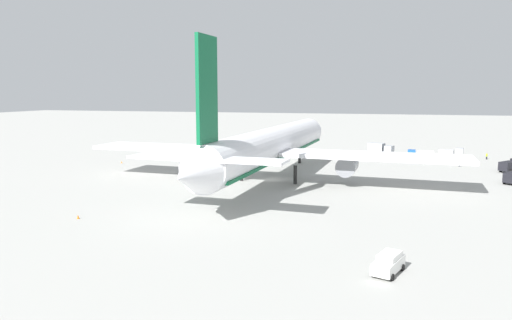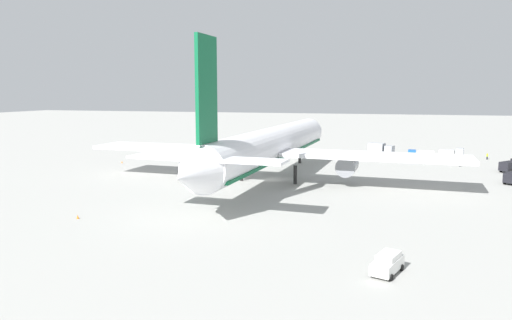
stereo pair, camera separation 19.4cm
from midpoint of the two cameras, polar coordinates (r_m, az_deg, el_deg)
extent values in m
plane|color=#9E9E99|center=(95.06, 2.06, -2.32)|extent=(600.00, 600.00, 0.00)
cylinder|color=white|center=(94.05, 2.08, 1.86)|extent=(66.32, 10.02, 6.84)
cone|color=white|center=(128.60, 6.63, 3.49)|extent=(5.79, 6.96, 6.71)
cone|color=white|center=(60.32, -7.83, -1.73)|extent=(7.15, 6.82, 6.50)
cube|color=#0C5933|center=(64.34, -5.84, 8.36)|extent=(6.02, 0.79, 14.26)
cube|color=white|center=(67.21, -10.59, 0.39)|extent=(4.88, 10.20, 0.36)
cube|color=white|center=(62.26, -0.85, -0.07)|extent=(4.88, 10.20, 0.36)
cube|color=white|center=(98.69, -9.63, 1.44)|extent=(10.58, 33.36, 0.70)
cylinder|color=slate|center=(97.61, -6.76, 0.24)|extent=(5.16, 3.55, 3.31)
cube|color=white|center=(87.32, 14.07, 0.46)|extent=(10.58, 33.36, 0.70)
cylinder|color=slate|center=(89.12, 10.90, -0.69)|extent=(5.69, 3.85, 3.59)
cylinder|color=black|center=(116.87, 5.30, 0.49)|extent=(0.70, 0.70, 3.54)
cylinder|color=black|center=(93.35, -1.71, -1.41)|extent=(0.70, 0.70, 3.54)
cylinder|color=black|center=(90.21, 4.77, -1.77)|extent=(0.70, 0.70, 3.54)
cube|color=#0C5933|center=(94.27, 2.08, 0.72)|extent=(63.66, 9.55, 0.50)
cube|color=#999EA5|center=(136.57, 23.22, 0.86)|extent=(2.61, 2.22, 2.16)
cube|color=#B2B2B7|center=(136.85, 21.86, 0.82)|extent=(2.99, 4.11, 1.57)
cube|color=black|center=(136.47, 23.50, 1.07)|extent=(1.91, 0.46, 0.95)
cylinder|color=black|center=(137.85, 23.16, 0.47)|extent=(0.47, 0.94, 0.90)
cylinder|color=black|center=(135.57, 23.09, 0.36)|extent=(0.47, 0.94, 0.90)
cylinder|color=black|center=(138.15, 21.57, 0.57)|extent=(0.47, 0.94, 0.90)
cylinder|color=black|center=(135.88, 21.47, 0.46)|extent=(0.47, 0.94, 0.90)
cube|color=#194CA5|center=(129.27, 18.18, 0.71)|extent=(2.27, 2.02, 2.05)
cube|color=silver|center=(129.27, 19.69, 0.62)|extent=(2.39, 4.04, 1.94)
cube|color=black|center=(129.23, 17.90, 0.95)|extent=(1.81, 0.19, 0.90)
cylinder|color=black|center=(128.33, 18.24, 0.20)|extent=(0.35, 0.92, 0.90)
cylinder|color=black|center=(130.47, 18.26, 0.32)|extent=(0.35, 0.92, 0.90)
cylinder|color=black|center=(128.33, 20.04, 0.11)|extent=(0.35, 0.92, 0.90)
cylinder|color=black|center=(130.47, 20.03, 0.24)|extent=(0.35, 0.92, 0.90)
cube|color=black|center=(116.65, 27.98, -0.64)|extent=(4.60, 4.33, 1.87)
cylinder|color=black|center=(120.33, 28.29, -0.87)|extent=(0.88, 0.81, 0.90)
cylinder|color=black|center=(116.48, 27.29, -1.07)|extent=(0.88, 0.81, 0.90)
cylinder|color=black|center=(115.52, 28.19, -1.20)|extent=(0.88, 0.81, 0.90)
cube|color=#999EA5|center=(135.16, 15.71, 1.17)|extent=(3.02, 2.80, 2.28)
cube|color=#999EA5|center=(136.51, 14.27, 1.40)|extent=(3.81, 4.85, 2.79)
cube|color=black|center=(134.84, 16.00, 1.39)|extent=(1.94, 0.82, 1.00)
cylinder|color=black|center=(136.50, 15.80, 0.75)|extent=(0.61, 0.95, 0.90)
cylinder|color=black|center=(134.24, 15.42, 0.65)|extent=(0.61, 0.95, 0.90)
cylinder|color=black|center=(138.13, 14.10, 0.90)|extent=(0.61, 0.95, 0.90)
cylinder|color=black|center=(135.90, 13.70, 0.80)|extent=(0.61, 0.95, 0.90)
cylinder|color=black|center=(101.53, 27.64, -2.32)|extent=(0.91, 0.77, 0.90)
cube|color=white|center=(48.23, 15.54, -11.98)|extent=(4.95, 3.24, 1.10)
cube|color=white|center=(48.16, 15.67, -10.98)|extent=(3.32, 2.53, 0.55)
cylinder|color=black|center=(46.80, 15.98, -13.35)|extent=(0.68, 0.41, 0.64)
cylinder|color=black|center=(47.36, 13.81, -13.01)|extent=(0.68, 0.41, 0.64)
cylinder|color=black|center=(49.51, 17.14, -12.19)|extent=(0.68, 0.41, 0.64)
cylinder|color=black|center=(50.04, 15.08, -11.89)|extent=(0.68, 0.41, 0.64)
cylinder|color=#3F3F47|center=(120.85, 23.22, -0.52)|extent=(0.43, 0.43, 0.88)
cylinder|color=#B2F219|center=(120.74, 23.24, -0.16)|extent=(0.54, 0.54, 0.66)
sphere|color=#8C6647|center=(120.69, 23.25, 0.05)|extent=(0.24, 0.24, 0.24)
cylinder|color=navy|center=(126.99, 24.60, -0.23)|extent=(0.45, 0.45, 0.82)
cylinder|color=yellow|center=(126.90, 24.62, 0.09)|extent=(0.56, 0.56, 0.61)
sphere|color=#8C6647|center=(126.84, 24.63, 0.28)|extent=(0.22, 0.22, 0.22)
cylinder|color=black|center=(136.58, 25.93, 0.23)|extent=(0.36, 0.36, 0.82)
cylinder|color=#B2F219|center=(136.50, 25.95, 0.52)|extent=(0.44, 0.44, 0.62)
sphere|color=#8C6647|center=(136.45, 25.96, 0.70)|extent=(0.22, 0.22, 0.22)
cylinder|color=#3F3F47|center=(127.37, 16.63, 0.20)|extent=(0.42, 0.42, 0.87)
cylinder|color=yellow|center=(127.28, 16.64, 0.54)|extent=(0.52, 0.52, 0.65)
sphere|color=#8C6647|center=(127.22, 16.65, 0.74)|extent=(0.24, 0.24, 0.24)
cone|color=orange|center=(70.15, -20.46, -6.37)|extent=(0.36, 0.36, 0.55)
cone|color=orange|center=(120.97, -15.68, -0.24)|extent=(0.36, 0.36, 0.55)
cone|color=orange|center=(142.11, -10.49, 1.13)|extent=(0.36, 0.36, 0.55)
camera|label=1|loc=(0.10, -89.94, 0.01)|focal=33.46mm
camera|label=2|loc=(0.10, 90.06, -0.01)|focal=33.46mm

